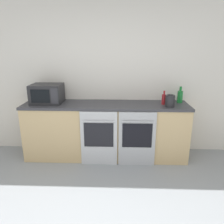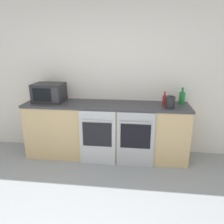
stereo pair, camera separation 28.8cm
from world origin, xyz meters
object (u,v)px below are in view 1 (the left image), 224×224
(bottle_red, at_px, (164,99))
(kettle, at_px, (170,101))
(oven_left, at_px, (99,138))
(oven_right, at_px, (137,139))
(bottle_green, at_px, (180,96))
(microwave, at_px, (47,94))

(bottle_red, distance_m, kettle, 0.16)
(oven_left, bearing_deg, bottle_red, 16.94)
(oven_right, bearing_deg, kettle, 18.67)
(bottle_red, bearing_deg, oven_right, -144.23)
(oven_left, height_order, bottle_green, bottle_green)
(oven_right, relative_size, bottle_green, 3.30)
(microwave, xyz_separation_m, bottle_green, (2.19, 0.10, -0.05))
(bottle_red, bearing_deg, oven_left, -163.06)
(oven_left, distance_m, bottle_green, 1.51)
(oven_right, distance_m, kettle, 0.78)
(oven_left, height_order, oven_right, same)
(oven_left, height_order, bottle_red, bottle_red)
(microwave, height_order, bottle_red, microwave)
(bottle_green, xyz_separation_m, kettle, (-0.22, -0.27, -0.01))
(bottle_red, height_order, kettle, bottle_red)
(oven_left, relative_size, kettle, 4.59)
(bottle_red, bearing_deg, kettle, -64.38)
(oven_left, distance_m, bottle_red, 1.22)
(bottle_green, bearing_deg, bottle_red, -156.71)
(oven_right, relative_size, microwave, 1.80)
(bottle_red, bearing_deg, microwave, 179.28)
(kettle, bearing_deg, bottle_red, 115.62)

